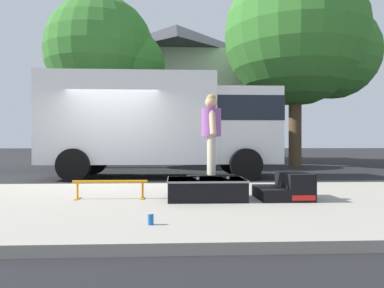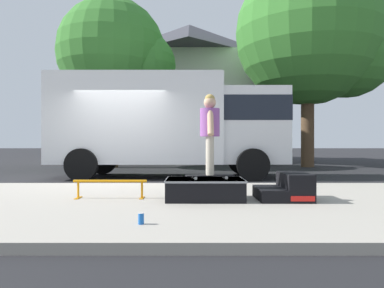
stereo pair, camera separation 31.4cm
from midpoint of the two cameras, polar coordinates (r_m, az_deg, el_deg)
The scene contains 12 objects.
ground_plane at distance 9.04m, azimuth -11.87°, elevation -6.49°, with size 140.00×140.00×0.00m, color black.
sidewalk_slab at distance 6.15m, azimuth -17.60°, elevation -9.03°, with size 50.00×5.00×0.12m, color #A8A093.
skate_box at distance 5.90m, azimuth 3.38°, elevation -7.03°, with size 1.26×0.86×0.34m.
kicker_ramp at distance 6.13m, azimuth 16.05°, elevation -6.79°, with size 0.83×0.87×0.43m.
grind_rail at distance 6.14m, azimuth -11.64°, elevation -6.36°, with size 1.22×0.28×0.31m.
skateboard at distance 5.84m, azimuth 4.19°, elevation -5.02°, with size 0.80×0.32×0.07m.
skater_kid at distance 5.82m, azimuth 4.19°, elevation 2.66°, with size 0.32×0.67×1.31m.
soda_can at distance 4.16m, azimuth -6.11°, elevation -11.70°, with size 0.07×0.07×0.13m.
box_truck at distance 11.02m, azimuth -2.80°, elevation 3.55°, with size 6.91×2.63×3.05m.
street_tree_main at distance 17.41m, azimuth 19.38°, elevation 15.64°, with size 6.94×6.31×9.05m.
street_tree_neighbour at distance 16.30m, azimuth -11.34°, elevation 13.55°, with size 5.10×4.64×7.30m.
house_behind at distance 22.38m, azimuth -0.24°, elevation 8.32°, with size 9.54×8.22×8.40m.
Camera 2 is at (1.97, -8.79, 1.03)m, focal length 33.63 mm.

